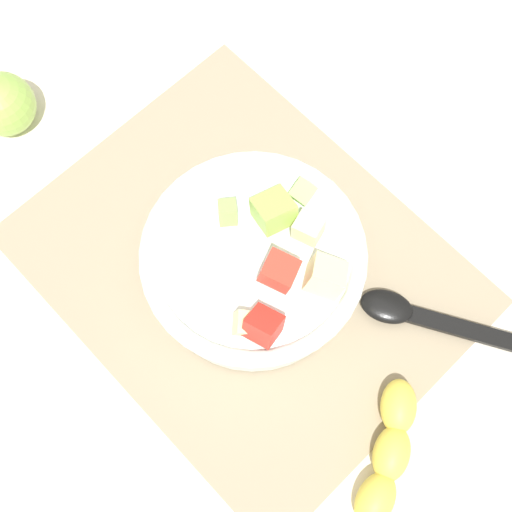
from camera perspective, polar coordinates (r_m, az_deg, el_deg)
name	(u,v)px	position (r m, az deg, el deg)	size (l,w,h in m)	color
ground_plane	(245,268)	(0.77, -0.87, -0.97)	(2.40, 2.40, 0.00)	silver
placemat	(245,267)	(0.77, -0.87, -0.89)	(0.46, 0.36, 0.01)	gray
salad_bowl	(257,260)	(0.72, 0.08, -0.29)	(0.23, 0.23, 0.10)	white
serving_spoon	(429,319)	(0.76, 13.80, -4.96)	(0.20, 0.13, 0.01)	black
whole_apple	(3,104)	(0.86, -19.79, 11.49)	(0.07, 0.07, 0.09)	#8CB74C
banana_whole	(389,453)	(0.72, 10.68, -15.36)	(0.10, 0.15, 0.04)	yellow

